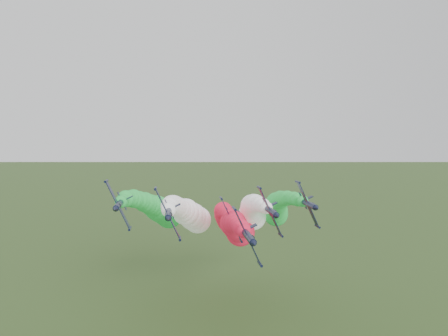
{
  "coord_description": "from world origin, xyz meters",
  "views": [
    {
      "loc": [
        -11.03,
        -88.97,
        57.94
      ],
      "look_at": [
        -0.77,
        -1.95,
        51.63
      ],
      "focal_mm": 35.0,
      "sensor_mm": 36.0,
      "label": 1
    }
  ],
  "objects_px": {
    "jet_lead": "(237,227)",
    "jet_outer_left": "(158,209)",
    "jet_inner_right": "(252,213)",
    "jet_outer_right": "(277,208)",
    "jet_inner_left": "(189,214)",
    "jet_trail": "(228,218)"
  },
  "relations": [
    {
      "from": "jet_inner_right",
      "to": "jet_outer_left",
      "type": "height_order",
      "value": "jet_outer_left"
    },
    {
      "from": "jet_inner_right",
      "to": "jet_trail",
      "type": "xyz_separation_m",
      "value": [
        -6.59,
        10.58,
        -3.46
      ]
    },
    {
      "from": "jet_lead",
      "to": "jet_inner_left",
      "type": "xyz_separation_m",
      "value": [
        -13.57,
        10.57,
        2.31
      ]
    },
    {
      "from": "jet_lead",
      "to": "jet_trail",
      "type": "xyz_separation_m",
      "value": [
        0.36,
        23.6,
        -1.56
      ]
    },
    {
      "from": "jet_outer_left",
      "to": "jet_trail",
      "type": "relative_size",
      "value": 1.01
    },
    {
      "from": "jet_outer_right",
      "to": "jet_trail",
      "type": "xyz_separation_m",
      "value": [
        -16.14,
        4.75,
        -3.82
      ]
    },
    {
      "from": "jet_outer_right",
      "to": "jet_inner_left",
      "type": "bearing_deg",
      "value": -164.62
    },
    {
      "from": "jet_lead",
      "to": "jet_inner_right",
      "type": "xyz_separation_m",
      "value": [
        6.95,
        13.01,
        1.9
      ]
    },
    {
      "from": "jet_lead",
      "to": "jet_inner_left",
      "type": "bearing_deg",
      "value": 142.07
    },
    {
      "from": "jet_trail",
      "to": "jet_inner_right",
      "type": "bearing_deg",
      "value": -58.1
    },
    {
      "from": "jet_lead",
      "to": "jet_outer_right",
      "type": "relative_size",
      "value": 1.0
    },
    {
      "from": "jet_inner_left",
      "to": "jet_outer_right",
      "type": "height_order",
      "value": "jet_outer_right"
    },
    {
      "from": "jet_outer_left",
      "to": "jet_trail",
      "type": "height_order",
      "value": "jet_outer_left"
    },
    {
      "from": "jet_inner_left",
      "to": "jet_trail",
      "type": "relative_size",
      "value": 1.01
    },
    {
      "from": "jet_inner_right",
      "to": "jet_outer_left",
      "type": "bearing_deg",
      "value": 168.73
    },
    {
      "from": "jet_lead",
      "to": "jet_outer_left",
      "type": "height_order",
      "value": "jet_outer_left"
    },
    {
      "from": "jet_inner_left",
      "to": "jet_inner_right",
      "type": "relative_size",
      "value": 1.01
    },
    {
      "from": "jet_inner_left",
      "to": "jet_inner_right",
      "type": "distance_m",
      "value": 20.67
    },
    {
      "from": "jet_inner_right",
      "to": "jet_outer_right",
      "type": "height_order",
      "value": "jet_outer_right"
    },
    {
      "from": "jet_lead",
      "to": "jet_outer_left",
      "type": "distance_m",
      "value": 30.07
    },
    {
      "from": "jet_outer_right",
      "to": "jet_lead",
      "type": "bearing_deg",
      "value": -131.21
    },
    {
      "from": "jet_inner_left",
      "to": "jet_inner_right",
      "type": "xyz_separation_m",
      "value": [
        20.52,
        2.44,
        -0.41
      ]
    }
  ]
}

